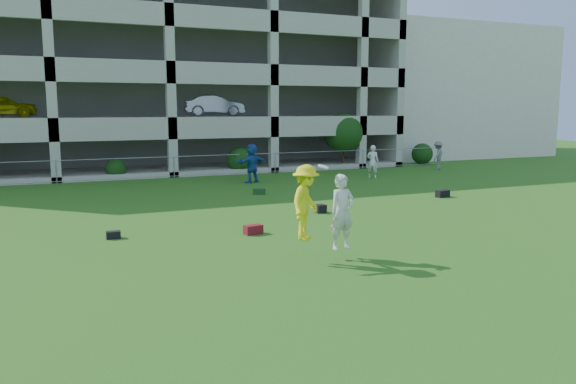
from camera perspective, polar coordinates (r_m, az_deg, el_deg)
name	(u,v)px	position (r m, az deg, el deg)	size (l,w,h in m)	color
ground	(338,265)	(13.83, 5.13, -7.44)	(100.00, 100.00, 0.00)	#235114
stucco_building	(422,94)	(49.37, 13.42, 9.70)	(16.00, 14.00, 10.00)	beige
bystander_d	(252,163)	(28.74, -3.69, 2.93)	(1.85, 0.59, 2.00)	#204D95
bystander_e	(373,162)	(31.01, 8.60, 3.08)	(0.66, 0.43, 1.80)	silver
bystander_f	(438,155)	(36.00, 14.99, 3.61)	(1.14, 0.66, 1.77)	slate
bag_red_a	(253,230)	(17.10, -3.56, -3.83)	(0.55, 0.30, 0.28)	maroon
bag_black_b	(113,235)	(17.28, -17.33, -4.18)	(0.40, 0.25, 0.22)	black
crate_d	(321,209)	(20.55, 3.33, -1.70)	(0.35, 0.35, 0.30)	black
bag_black_e	(443,194)	(25.00, 15.43, -0.16)	(0.60, 0.30, 0.30)	black
bag_green_g	(259,192)	(24.92, -2.95, 0.05)	(0.50, 0.30, 0.25)	#143513
frisbee_contest	(316,205)	(13.82, 2.91, -1.34)	(2.05, 1.33, 2.18)	yellow
parking_garage	(144,75)	(39.95, -14.38, 11.46)	(30.00, 14.00, 12.00)	#9E998C
fence	(174,166)	(31.49, -11.51, 2.56)	(36.06, 0.06, 1.20)	gray
shrub_row	(248,147)	(33.31, -4.04, 4.58)	(34.38, 2.52, 3.50)	#163D11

